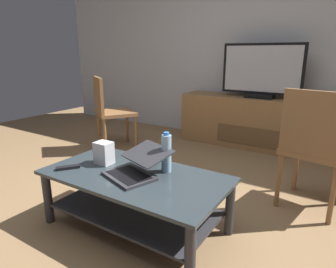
% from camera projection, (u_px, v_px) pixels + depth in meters
% --- Properties ---
extents(ground_plane, '(7.68, 7.68, 0.00)m').
position_uv_depth(ground_plane, '(129.00, 221.00, 2.11)').
color(ground_plane, olive).
extents(back_wall, '(6.40, 0.12, 2.80)m').
position_uv_depth(back_wall, '(250.00, 35.00, 3.78)').
color(back_wall, silver).
rests_on(back_wall, ground).
extents(coffee_table, '(1.24, 0.65, 0.40)m').
position_uv_depth(coffee_table, '(135.00, 191.00, 1.97)').
color(coffee_table, '#2D383D').
rests_on(coffee_table, ground).
extents(media_cabinet, '(1.97, 0.44, 0.64)m').
position_uv_depth(media_cabinet, '(258.00, 123.00, 3.67)').
color(media_cabinet, olive).
rests_on(media_cabinet, ground).
extents(television, '(0.96, 0.20, 0.65)m').
position_uv_depth(television, '(262.00, 72.00, 3.48)').
color(television, black).
rests_on(television, media_cabinet).
extents(dining_chair, '(0.51, 0.51, 0.93)m').
position_uv_depth(dining_chair, '(314.00, 145.00, 2.13)').
color(dining_chair, brown).
rests_on(dining_chair, ground).
extents(side_chair, '(0.61, 0.61, 0.90)m').
position_uv_depth(side_chair, '(109.00, 109.00, 3.56)').
color(side_chair, brown).
rests_on(side_chair, ground).
extents(laptop, '(0.43, 0.47, 0.17)m').
position_uv_depth(laptop, '(137.00, 167.00, 1.90)').
color(laptop, '#333338').
rests_on(laptop, coffee_table).
extents(router_box, '(0.12, 0.10, 0.16)m').
position_uv_depth(router_box, '(104.00, 153.00, 2.10)').
color(router_box, silver).
rests_on(router_box, coffee_table).
extents(water_bottle_near, '(0.07, 0.07, 0.28)m').
position_uv_depth(water_bottle_near, '(166.00, 153.00, 1.94)').
color(water_bottle_near, '#99C6E5').
rests_on(water_bottle_near, coffee_table).
extents(cell_phone, '(0.14, 0.15, 0.01)m').
position_uv_depth(cell_phone, '(101.00, 151.00, 2.38)').
color(cell_phone, black).
rests_on(cell_phone, coffee_table).
extents(tv_remote, '(0.13, 0.15, 0.02)m').
position_uv_depth(tv_remote, '(68.00, 167.00, 2.02)').
color(tv_remote, black).
rests_on(tv_remote, coffee_table).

